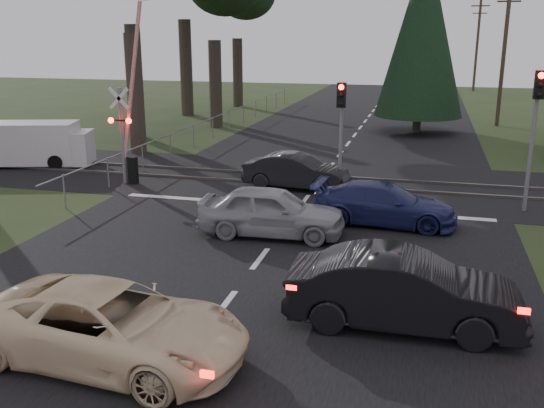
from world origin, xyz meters
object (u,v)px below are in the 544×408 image
(blue_sedan, at_px, (384,204))
(dark_hatchback, at_px, (404,291))
(cream_coupe, at_px, (111,325))
(silver_car, at_px, (271,211))
(utility_pole_far, at_px, (477,44))
(traffic_signal_right, at_px, (537,114))
(utility_pole_mid, at_px, (504,51))
(dark_car_far, at_px, (296,172))
(traffic_signal_center, at_px, (341,118))
(crossing_signal, at_px, (128,133))
(white_van, at_px, (36,144))

(blue_sedan, bearing_deg, dark_hatchback, -169.35)
(cream_coupe, distance_m, silver_car, 7.77)
(utility_pole_far, bearing_deg, blue_sedan, -96.56)
(traffic_signal_right, height_order, silver_car, traffic_signal_right)
(utility_pole_mid, height_order, silver_car, utility_pole_mid)
(utility_pole_far, xyz_separation_m, dark_car_far, (-9.17, -44.29, -4.05))
(dark_hatchback, bearing_deg, traffic_signal_center, 14.32)
(crossing_signal, distance_m, utility_pole_mid, 25.78)
(traffic_signal_right, xyz_separation_m, utility_pole_far, (0.95, 45.53, 1.41))
(blue_sedan, bearing_deg, crossing_signal, 77.85)
(utility_pole_far, distance_m, silver_car, 50.91)
(cream_coupe, xyz_separation_m, silver_car, (1.04, 7.70, 0.03))
(dark_hatchback, relative_size, silver_car, 1.09)
(dark_hatchback, relative_size, white_van, 0.89)
(utility_pole_mid, distance_m, cream_coupe, 34.36)
(blue_sedan, distance_m, white_van, 16.72)
(utility_pole_far, bearing_deg, dark_car_far, -101.70)
(traffic_signal_right, relative_size, white_van, 0.88)
(crossing_signal, xyz_separation_m, traffic_signal_right, (14.82, -0.31, 1.26))
(traffic_signal_right, height_order, utility_pole_mid, utility_pole_mid)
(crossing_signal, xyz_separation_m, dark_car_far, (6.60, 0.92, -1.39))
(utility_pole_mid, distance_m, dark_hatchback, 30.59)
(cream_coupe, xyz_separation_m, blue_sedan, (4.22, 9.67, -0.06))
(crossing_signal, height_order, silver_car, crossing_signal)
(traffic_signal_right, xyz_separation_m, utility_pole_mid, (0.95, 20.53, 1.41))
(dark_hatchback, relative_size, blue_sedan, 1.06)
(dark_hatchback, distance_m, silver_car, 6.44)
(utility_pole_mid, relative_size, utility_pole_far, 1.00)
(traffic_signal_center, relative_size, utility_pole_mid, 0.46)
(traffic_signal_right, relative_size, blue_sedan, 1.05)
(utility_pole_mid, bearing_deg, traffic_signal_center, -111.21)
(crossing_signal, height_order, utility_pole_mid, utility_pole_mid)
(traffic_signal_center, bearing_deg, traffic_signal_right, -10.41)
(cream_coupe, height_order, silver_car, silver_car)
(crossing_signal, xyz_separation_m, silver_car, (7.07, -4.79, -1.31))
(silver_car, distance_m, dark_car_far, 5.73)
(traffic_signal_center, distance_m, utility_pole_mid, 20.82)
(silver_car, relative_size, blue_sedan, 0.97)
(traffic_signal_center, height_order, utility_pole_far, utility_pole_far)
(cream_coupe, bearing_deg, blue_sedan, -18.71)
(traffic_signal_right, bearing_deg, utility_pole_far, 88.80)
(traffic_signal_center, distance_m, cream_coupe, 13.73)
(utility_pole_far, bearing_deg, dark_hatchback, -94.81)
(utility_pole_far, distance_m, dark_car_far, 45.41)
(traffic_signal_right, height_order, dark_hatchback, traffic_signal_right)
(blue_sedan, distance_m, dark_car_far, 5.23)
(cream_coupe, xyz_separation_m, dark_car_far, (0.57, 13.41, -0.04))
(white_van, bearing_deg, silver_car, -44.87)
(dark_car_far, bearing_deg, cream_coupe, -176.66)
(white_van, bearing_deg, traffic_signal_center, -21.53)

